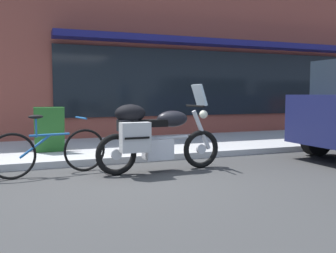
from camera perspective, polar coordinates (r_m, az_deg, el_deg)
ground_plane at (r=5.46m, az=-6.42°, el=-8.02°), size 80.00×80.00×0.00m
storefront_building at (r=12.54m, az=19.84°, el=12.19°), size 21.46×0.90×5.81m
touring_motorcycle at (r=5.71m, az=-2.25°, el=-1.26°), size 2.10×0.71×1.40m
parked_bicycle at (r=5.82m, az=-18.01°, el=-3.66°), size 1.74×0.53×0.93m
sandwich_board_sign at (r=7.37m, az=-18.09°, el=-0.45°), size 0.55×0.40×0.87m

